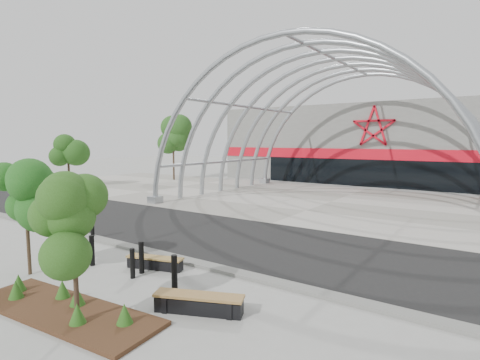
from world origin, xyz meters
TOP-DOWN VIEW (x-y plane):
  - ground at (0.00, 0.00)m, footprint 140.00×140.00m
  - road at (0.00, 3.50)m, footprint 140.00×7.00m
  - forecourt at (0.00, 15.50)m, footprint 60.00×17.00m
  - kerb at (0.00, -0.25)m, footprint 60.00×0.50m
  - arena_building at (0.00, 33.45)m, footprint 34.00×15.24m
  - vault_canopy at (0.00, 15.50)m, footprint 20.80×15.80m
  - planting_bed at (0.63, -4.98)m, footprint 5.77×2.22m
  - street_tree_0 at (-2.87, -4.09)m, footprint 1.56×1.56m
  - street_tree_1 at (1.63, -5.19)m, footprint 1.45×1.45m
  - bench_0 at (0.14, -1.38)m, footprint 2.06×1.04m
  - bench_1 at (3.56, -3.03)m, footprint 2.35×1.38m
  - bollard_0 at (-5.20, -0.19)m, footprint 0.17×0.17m
  - bollard_1 at (-1.94, -2.39)m, footprint 0.17×0.17m
  - bollard_2 at (0.22, -2.39)m, footprint 0.16×0.16m
  - bollard_3 at (0.10, -1.92)m, footprint 0.17×0.17m
  - bollard_4 at (2.11, -2.42)m, footprint 0.18×0.18m
  - bg_tree_0 at (-20.00, 20.00)m, footprint 3.00×3.00m
  - bg_tree_2 at (-24.00, 10.00)m, footprint 2.55×2.55m

SIDE VIEW (x-z plane):
  - ground at x=0.00m, z-range 0.00..0.00m
  - road at x=0.00m, z-range 0.00..0.02m
  - vault_canopy at x=0.00m, z-range -10.16..10.20m
  - forecourt at x=0.00m, z-range 0.00..0.04m
  - kerb at x=0.00m, z-range 0.00..0.12m
  - planting_bed at x=0.63m, z-range -0.16..0.44m
  - bench_0 at x=0.14m, z-range -0.01..0.42m
  - bench_1 at x=3.56m, z-range -0.01..0.48m
  - bollard_2 at x=0.22m, z-range 0.00..0.98m
  - bollard_0 at x=-5.20m, z-range 0.00..1.06m
  - bollard_3 at x=0.10m, z-range 0.00..1.07m
  - bollard_1 at x=-1.94m, z-range 0.00..1.08m
  - bollard_4 at x=2.11m, z-range 0.00..1.10m
  - street_tree_1 at x=1.63m, z-range 0.75..4.18m
  - street_tree_0 at x=-2.87m, z-range 0.78..4.33m
  - bg_tree_2 at x=-24.00m, z-range 1.17..6.55m
  - arena_building at x=0.00m, z-range -0.01..7.99m
  - bg_tree_0 at x=-20.00m, z-range 1.41..7.86m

